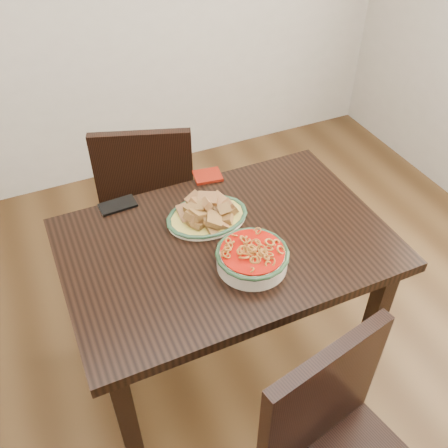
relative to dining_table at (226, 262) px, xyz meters
name	(u,v)px	position (x,y,z in m)	size (l,w,h in m)	color
floor	(246,379)	(0.05, -0.12, -0.64)	(3.50, 3.50, 0.00)	#3D2713
dining_table	(226,262)	(0.00, 0.00, 0.00)	(1.13, 0.75, 0.75)	black
chair_far	(149,193)	(-0.09, 0.69, -0.14)	(0.53, 0.53, 0.89)	black
fish_plate	(207,210)	(-0.02, 0.13, 0.15)	(0.30, 0.23, 0.11)	white
noodle_bowl	(252,256)	(0.03, -0.14, 0.15)	(0.24, 0.24, 0.08)	beige
smartphone	(118,205)	(-0.30, 0.34, 0.11)	(0.14, 0.07, 0.01)	black
napkin	(208,176)	(0.09, 0.37, 0.11)	(0.11, 0.09, 0.01)	maroon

